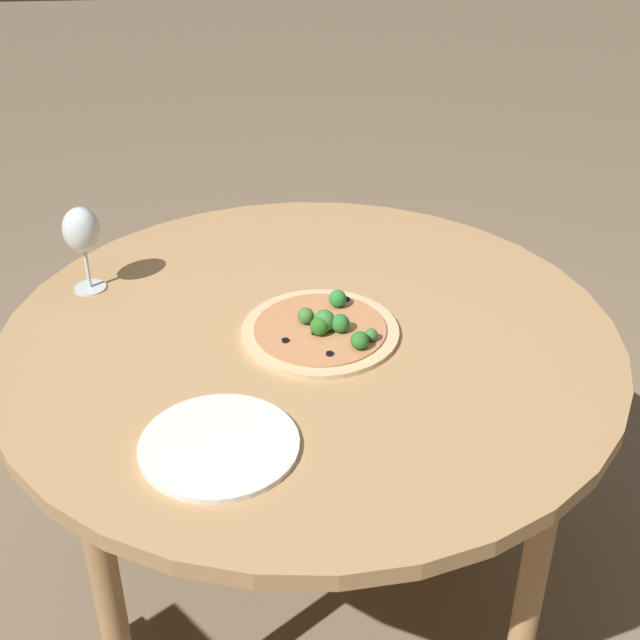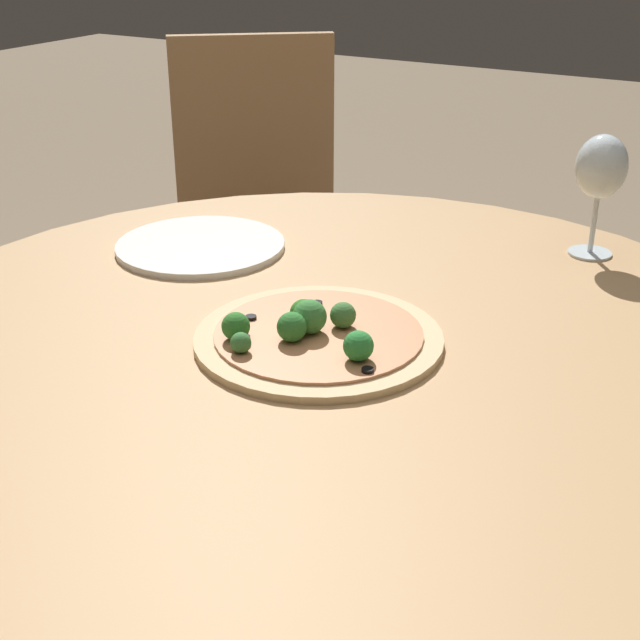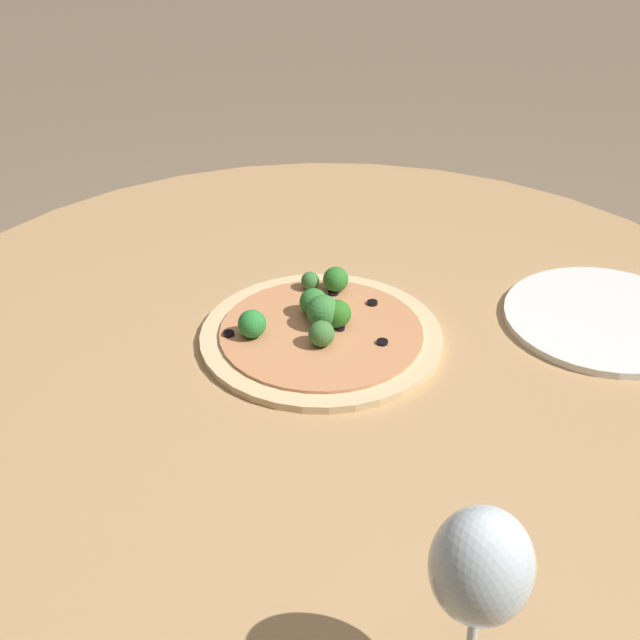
{
  "view_description": "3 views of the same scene",
  "coord_description": "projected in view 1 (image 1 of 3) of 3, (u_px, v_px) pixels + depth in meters",
  "views": [
    {
      "loc": [
        1.43,
        -0.09,
        1.65
      ],
      "look_at": [
        -0.0,
        0.02,
        0.73
      ],
      "focal_mm": 50.0,
      "sensor_mm": 36.0,
      "label": 1
    },
    {
      "loc": [
        -0.49,
        0.86,
        1.19
      ],
      "look_at": [
        -0.0,
        0.02,
        0.73
      ],
      "focal_mm": 50.0,
      "sensor_mm": 36.0,
      "label": 2
    },
    {
      "loc": [
        -0.56,
        -0.73,
        1.32
      ],
      "look_at": [
        -0.0,
        0.02,
        0.73
      ],
      "focal_mm": 50.0,
      "sensor_mm": 36.0,
      "label": 3
    }
  ],
  "objects": [
    {
      "name": "dining_table",
      "position": [
        310.0,
        360.0,
        1.74
      ],
      "size": [
        1.2,
        1.2,
        0.7
      ],
      "color": "tan",
      "rests_on": "ground_plane"
    },
    {
      "name": "wine_glass",
      "position": [
        82.0,
        232.0,
        1.79
      ],
      "size": [
        0.08,
        0.08,
        0.18
      ],
      "color": "silver",
      "rests_on": "dining_table"
    },
    {
      "name": "pizza",
      "position": [
        322.0,
        328.0,
        1.71
      ],
      "size": [
        0.3,
        0.3,
        0.06
      ],
      "color": "#DBBC89",
      "rests_on": "dining_table"
    },
    {
      "name": "plate_near",
      "position": [
        219.0,
        445.0,
        1.43
      ],
      "size": [
        0.26,
        0.26,
        0.01
      ],
      "color": "white",
      "rests_on": "dining_table"
    },
    {
      "name": "ground_plane",
      "position": [
        311.0,
        584.0,
        2.09
      ],
      "size": [
        12.0,
        12.0,
        0.0
      ],
      "primitive_type": "plane",
      "color": "#847056"
    }
  ]
}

